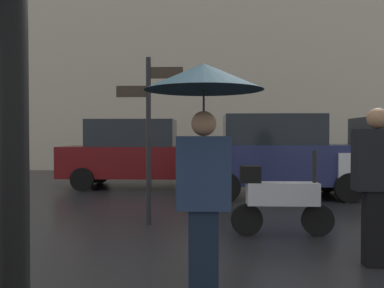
# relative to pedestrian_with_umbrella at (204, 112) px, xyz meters

# --- Properties ---
(pedestrian_with_umbrella) EXTENTS (1.05, 1.05, 2.07)m
(pedestrian_with_umbrella) POSITION_rel_pedestrian_with_umbrella_xyz_m (0.00, 0.00, 0.00)
(pedestrian_with_umbrella) COLOR black
(pedestrian_with_umbrella) RESTS_ON ground
(pedestrian_with_bag) EXTENTS (0.53, 0.24, 1.75)m
(pedestrian_with_bag) POSITION_rel_pedestrian_with_umbrella_xyz_m (1.92, 0.98, -0.66)
(pedestrian_with_bag) COLOR black
(pedestrian_with_bag) RESTS_ON ground
(parked_scooter) EXTENTS (1.48, 0.32, 1.23)m
(parked_scooter) POSITION_rel_pedestrian_with_umbrella_xyz_m (1.07, 2.32, -1.09)
(parked_scooter) COLOR black
(parked_scooter) RESTS_ON ground
(parked_car_right) EXTENTS (4.29, 1.87, 1.89)m
(parked_car_right) POSITION_rel_pedestrian_with_umbrella_xyz_m (-1.89, 7.74, -0.70)
(parked_car_right) COLOR #590C0F
(parked_car_right) RESTS_ON ground
(parked_car_distant) EXTENTS (4.09, 1.83, 1.94)m
(parked_car_distant) POSITION_rel_pedestrian_with_umbrella_xyz_m (1.72, 6.12, -0.67)
(parked_car_distant) COLOR #1E234C
(parked_car_distant) RESTS_ON ground
(street_signpost) EXTENTS (1.08, 0.08, 2.71)m
(street_signpost) POSITION_rel_pedestrian_with_umbrella_xyz_m (-0.91, 2.98, 0.00)
(street_signpost) COLOR black
(street_signpost) RESTS_ON ground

